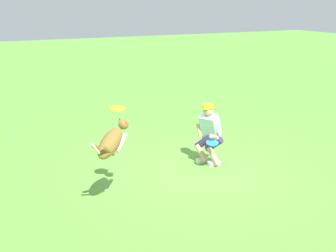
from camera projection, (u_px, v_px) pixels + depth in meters
name	position (u px, v px, depth m)	size (l,w,h in m)	color
ground_plane	(203.00, 171.00, 8.06)	(60.00, 60.00, 0.00)	#5C9C39
person	(209.00, 132.00, 8.18)	(0.54, 0.71, 1.29)	silver
dog	(112.00, 142.00, 6.30)	(0.85, 0.74, 0.57)	olive
frisbee_flying	(117.00, 108.00, 6.45)	(0.27, 0.27, 0.02)	yellow
frisbee_held	(212.00, 143.00, 7.84)	(0.24, 0.24, 0.02)	#1E82D9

